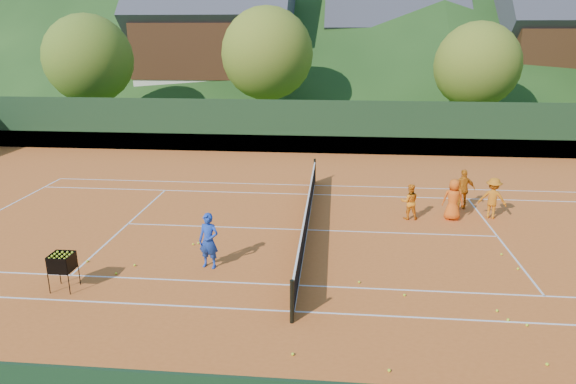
# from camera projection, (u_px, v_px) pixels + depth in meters

# --- Properties ---
(ground) EXTENTS (400.00, 400.00, 0.00)m
(ground) POSITION_uv_depth(u_px,v_px,m) (307.00, 230.00, 17.75)
(ground) COLOR #274D18
(ground) RESTS_ON ground
(clay_court) EXTENTS (40.00, 24.00, 0.02)m
(clay_court) POSITION_uv_depth(u_px,v_px,m) (307.00, 230.00, 17.74)
(clay_court) COLOR #C65B20
(clay_court) RESTS_ON ground
(coach) EXTENTS (0.67, 0.51, 1.64)m
(coach) POSITION_uv_depth(u_px,v_px,m) (209.00, 241.00, 14.68)
(coach) COLOR #1B3FB3
(coach) RESTS_ON clay_court
(student_a) EXTENTS (0.67, 0.53, 1.32)m
(student_a) POSITION_uv_depth(u_px,v_px,m) (410.00, 202.00, 18.62)
(student_a) COLOR orange
(student_a) RESTS_ON clay_court
(student_b) EXTENTS (0.96, 0.49, 1.57)m
(student_b) POSITION_uv_depth(u_px,v_px,m) (463.00, 189.00, 19.66)
(student_b) COLOR #CC6D12
(student_b) RESTS_ON clay_court
(student_c) EXTENTS (0.80, 0.57, 1.53)m
(student_c) POSITION_uv_depth(u_px,v_px,m) (453.00, 200.00, 18.52)
(student_c) COLOR orange
(student_c) RESTS_ON clay_court
(student_d) EXTENTS (1.11, 0.85, 1.52)m
(student_d) POSITION_uv_depth(u_px,v_px,m) (493.00, 198.00, 18.69)
(student_d) COLOR orange
(student_d) RESTS_ON clay_court
(tennis_ball_1) EXTENTS (0.07, 0.07, 0.07)m
(tennis_ball_1) POSITION_uv_depth(u_px,v_px,m) (193.00, 244.00, 16.45)
(tennis_ball_1) COLOR #C1ED27
(tennis_ball_1) RESTS_ON clay_court
(tennis_ball_2) EXTENTS (0.07, 0.07, 0.07)m
(tennis_ball_2) POSITION_uv_depth(u_px,v_px,m) (389.00, 370.00, 10.28)
(tennis_ball_2) COLOR #C1ED27
(tennis_ball_2) RESTS_ON clay_court
(tennis_ball_3) EXTENTS (0.07, 0.07, 0.07)m
(tennis_ball_3) POSITION_uv_depth(u_px,v_px,m) (547.00, 364.00, 10.47)
(tennis_ball_3) COLOR #C1ED27
(tennis_ball_3) RESTS_ON clay_court
(tennis_ball_4) EXTENTS (0.07, 0.07, 0.07)m
(tennis_ball_4) POSITION_uv_depth(u_px,v_px,m) (135.00, 265.00, 14.96)
(tennis_ball_4) COLOR #C1ED27
(tennis_ball_4) RESTS_ON clay_court
(tennis_ball_7) EXTENTS (0.07, 0.07, 0.07)m
(tennis_ball_7) POSITION_uv_depth(u_px,v_px,m) (518.00, 269.00, 14.73)
(tennis_ball_7) COLOR #C1ED27
(tennis_ball_7) RESTS_ON clay_court
(tennis_ball_8) EXTENTS (0.07, 0.07, 0.07)m
(tennis_ball_8) POSITION_uv_depth(u_px,v_px,m) (359.00, 282.00, 13.93)
(tennis_ball_8) COLOR #C1ED27
(tennis_ball_8) RESTS_ON clay_court
(tennis_ball_9) EXTENTS (0.07, 0.07, 0.07)m
(tennis_ball_9) POSITION_uv_depth(u_px,v_px,m) (87.00, 261.00, 15.22)
(tennis_ball_9) COLOR #C1ED27
(tennis_ball_9) RESTS_ON clay_court
(tennis_ball_10) EXTENTS (0.07, 0.07, 0.07)m
(tennis_ball_10) POSITION_uv_depth(u_px,v_px,m) (67.00, 370.00, 10.27)
(tennis_ball_10) COLOR #C1ED27
(tennis_ball_10) RESTS_ON clay_court
(tennis_ball_12) EXTENTS (0.07, 0.07, 0.07)m
(tennis_ball_12) POSITION_uv_depth(u_px,v_px,m) (293.00, 354.00, 10.80)
(tennis_ball_12) COLOR #C1ED27
(tennis_ball_12) RESTS_ON clay_court
(tennis_ball_13) EXTENTS (0.07, 0.07, 0.07)m
(tennis_ball_13) POSITION_uv_depth(u_px,v_px,m) (527.00, 325.00, 11.88)
(tennis_ball_13) COLOR #C1ED27
(tennis_ball_13) RESTS_ON clay_court
(tennis_ball_14) EXTENTS (0.07, 0.07, 0.07)m
(tennis_ball_14) POSITION_uv_depth(u_px,v_px,m) (404.00, 295.00, 13.25)
(tennis_ball_14) COLOR #C1ED27
(tennis_ball_14) RESTS_ON clay_court
(tennis_ball_15) EXTENTS (0.07, 0.07, 0.07)m
(tennis_ball_15) POSITION_uv_depth(u_px,v_px,m) (116.00, 274.00, 14.43)
(tennis_ball_15) COLOR #C1ED27
(tennis_ball_15) RESTS_ON clay_court
(tennis_ball_16) EXTENTS (0.07, 0.07, 0.07)m
(tennis_ball_16) POSITION_uv_depth(u_px,v_px,m) (501.00, 254.00, 15.69)
(tennis_ball_16) COLOR #C1ED27
(tennis_ball_16) RESTS_ON clay_court
(tennis_ball_18) EXTENTS (0.07, 0.07, 0.07)m
(tennis_ball_18) POSITION_uv_depth(u_px,v_px,m) (508.00, 320.00, 12.10)
(tennis_ball_18) COLOR #C1ED27
(tennis_ball_18) RESTS_ON clay_court
(tennis_ball_19) EXTENTS (0.07, 0.07, 0.07)m
(tennis_ball_19) POSITION_uv_depth(u_px,v_px,m) (198.00, 243.00, 16.54)
(tennis_ball_19) COLOR #C1ED27
(tennis_ball_19) RESTS_ON clay_court
(tennis_ball_20) EXTENTS (0.07, 0.07, 0.07)m
(tennis_ball_20) POSITION_uv_depth(u_px,v_px,m) (497.00, 311.00, 12.49)
(tennis_ball_20) COLOR #C1ED27
(tennis_ball_20) RESTS_ON clay_court
(court_lines) EXTENTS (23.83, 11.03, 0.00)m
(court_lines) POSITION_uv_depth(u_px,v_px,m) (307.00, 230.00, 17.74)
(court_lines) COLOR white
(court_lines) RESTS_ON clay_court
(tennis_net) EXTENTS (0.10, 12.07, 1.10)m
(tennis_net) POSITION_uv_depth(u_px,v_px,m) (307.00, 216.00, 17.59)
(tennis_net) COLOR black
(tennis_net) RESTS_ON clay_court
(perimeter_fence) EXTENTS (40.40, 24.24, 3.00)m
(perimeter_fence) POSITION_uv_depth(u_px,v_px,m) (307.00, 196.00, 17.37)
(perimeter_fence) COLOR black
(perimeter_fence) RESTS_ON clay_court
(ball_hopper) EXTENTS (0.57, 0.57, 1.00)m
(ball_hopper) POSITION_uv_depth(u_px,v_px,m) (62.00, 263.00, 13.42)
(ball_hopper) COLOR black
(ball_hopper) RESTS_ON clay_court
(chalet_left) EXTENTS (13.80, 9.93, 12.92)m
(chalet_left) POSITION_uv_depth(u_px,v_px,m) (215.00, 44.00, 45.51)
(chalet_left) COLOR beige
(chalet_left) RESTS_ON ground
(chalet_mid) EXTENTS (12.65, 8.82, 11.45)m
(chalet_mid) POSITION_uv_depth(u_px,v_px,m) (392.00, 51.00, 48.08)
(chalet_mid) COLOR beige
(chalet_mid) RESTS_ON ground
(chalet_right) EXTENTS (11.50, 8.82, 11.91)m
(chalet_right) POSITION_uv_depth(u_px,v_px,m) (567.00, 50.00, 42.95)
(chalet_right) COLOR beige
(chalet_right) RESTS_ON ground
(tree_a) EXTENTS (6.00, 6.00, 7.88)m
(tree_a) POSITION_uv_depth(u_px,v_px,m) (88.00, 59.00, 34.86)
(tree_a) COLOR #3D2818
(tree_a) RESTS_ON ground
(tree_b) EXTENTS (6.40, 6.40, 8.40)m
(tree_b) POSITION_uv_depth(u_px,v_px,m) (267.00, 54.00, 35.60)
(tree_b) COLOR #3E2719
(tree_b) RESTS_ON ground
(tree_c) EXTENTS (5.60, 5.60, 7.35)m
(tree_c) POSITION_uv_depth(u_px,v_px,m) (477.00, 65.00, 33.59)
(tree_c) COLOR #412B1A
(tree_c) RESTS_ON ground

